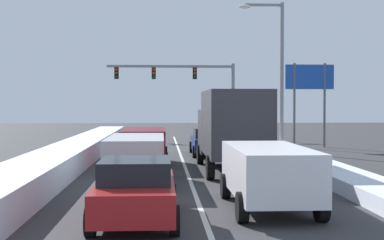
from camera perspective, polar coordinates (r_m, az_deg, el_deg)
ground_plane at (r=22.41m, az=-0.49°, el=-5.56°), size 120.00×120.00×0.00m
lane_stripe_between_right_lane_and_center_lane at (r=26.25m, az=-0.89°, el=-4.49°), size 0.14×42.53×0.01m
snow_bank_right_shoulder at (r=26.96m, az=10.47°, el=-3.86°), size 1.69×42.53×0.48m
snow_bank_left_shoulder at (r=26.53m, az=-12.42°, el=-3.49°), size 2.03×42.53×0.91m
suv_white_right_lane_nearest at (r=14.89m, az=7.95°, el=-5.30°), size 2.16×4.90×1.67m
box_truck_right_lane_second at (r=22.83m, az=4.19°, el=-0.64°), size 2.53×7.20×3.36m
sedan_navy_right_lane_third at (r=30.24m, az=1.78°, el=-2.23°), size 2.00×4.50×1.51m
sedan_red_center_lane_nearest at (r=13.29m, az=-5.86°, el=-7.23°), size 2.00×4.50×1.51m
suv_silver_center_lane_second at (r=19.47m, az=-5.85°, el=-3.65°), size 2.16×4.90×1.67m
suv_maroon_center_lane_third at (r=25.35m, az=-5.01°, el=-2.42°), size 2.16×4.90×1.67m
traffic_light_gantry at (r=45.49m, az=-0.37°, el=4.06°), size 10.60×0.47×6.20m
street_lamp_right_mid at (r=32.66m, az=8.75°, el=5.83°), size 2.66×0.36×8.77m
roadside_sign_right at (r=36.58m, az=12.14°, el=3.50°), size 3.20×0.16×5.50m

